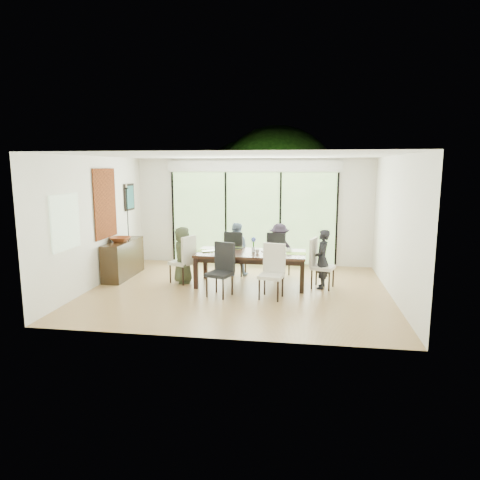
# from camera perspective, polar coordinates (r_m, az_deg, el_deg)

# --- Properties ---
(floor) EXTENTS (6.00, 5.00, 0.01)m
(floor) POSITION_cam_1_polar(r_m,az_deg,el_deg) (8.76, -0.24, -6.77)
(floor) COLOR olive
(floor) RESTS_ON ground
(ceiling) EXTENTS (6.00, 5.00, 0.01)m
(ceiling) POSITION_cam_1_polar(r_m,az_deg,el_deg) (8.40, -0.26, 11.25)
(ceiling) COLOR white
(ceiling) RESTS_ON wall_back
(wall_back) EXTENTS (6.00, 0.02, 2.70)m
(wall_back) POSITION_cam_1_polar(r_m,az_deg,el_deg) (10.94, 1.75, 3.78)
(wall_back) COLOR white
(wall_back) RESTS_ON floor
(wall_front) EXTENTS (6.00, 0.02, 2.70)m
(wall_front) POSITION_cam_1_polar(r_m,az_deg,el_deg) (6.04, -3.87, -1.08)
(wall_front) COLOR white
(wall_front) RESTS_ON floor
(wall_left) EXTENTS (0.02, 5.00, 2.70)m
(wall_left) POSITION_cam_1_polar(r_m,az_deg,el_deg) (9.41, -18.70, 2.30)
(wall_left) COLOR white
(wall_left) RESTS_ON floor
(wall_right) EXTENTS (0.02, 5.00, 2.70)m
(wall_right) POSITION_cam_1_polar(r_m,az_deg,el_deg) (8.56, 20.11, 1.53)
(wall_right) COLOR beige
(wall_right) RESTS_ON floor
(glass_doors) EXTENTS (4.20, 0.02, 2.30)m
(glass_doors) POSITION_cam_1_polar(r_m,az_deg,el_deg) (10.92, 1.72, 2.97)
(glass_doors) COLOR #598C3F
(glass_doors) RESTS_ON wall_back
(blinds_header) EXTENTS (4.40, 0.06, 0.28)m
(blinds_header) POSITION_cam_1_polar(r_m,az_deg,el_deg) (10.84, 1.75, 9.81)
(blinds_header) COLOR white
(blinds_header) RESTS_ON wall_back
(mullion_a) EXTENTS (0.05, 0.04, 2.30)m
(mullion_a) POSITION_cam_1_polar(r_m,az_deg,el_deg) (11.35, -8.89, 3.12)
(mullion_a) COLOR black
(mullion_a) RESTS_ON wall_back
(mullion_b) EXTENTS (0.05, 0.04, 2.30)m
(mullion_b) POSITION_cam_1_polar(r_m,az_deg,el_deg) (11.02, -1.91, 3.03)
(mullion_b) COLOR black
(mullion_b) RESTS_ON wall_back
(mullion_c) EXTENTS (0.05, 0.04, 2.30)m
(mullion_c) POSITION_cam_1_polar(r_m,az_deg,el_deg) (10.85, 5.39, 2.89)
(mullion_c) COLOR black
(mullion_c) RESTS_ON wall_back
(mullion_d) EXTENTS (0.05, 0.04, 2.30)m
(mullion_d) POSITION_cam_1_polar(r_m,az_deg,el_deg) (10.87, 12.79, 2.70)
(mullion_d) COLOR black
(mullion_d) RESTS_ON wall_back
(side_window) EXTENTS (0.02, 0.90, 1.00)m
(side_window) POSITION_cam_1_polar(r_m,az_deg,el_deg) (8.33, -22.25, 2.24)
(side_window) COLOR #8CAD7F
(side_window) RESTS_ON wall_left
(deck) EXTENTS (6.00, 1.80, 0.10)m
(deck) POSITION_cam_1_polar(r_m,az_deg,el_deg) (12.04, 2.21, -2.43)
(deck) COLOR brown
(deck) RESTS_ON ground
(rail_top) EXTENTS (6.00, 0.08, 0.06)m
(rail_top) POSITION_cam_1_polar(r_m,az_deg,el_deg) (12.71, 2.63, 0.96)
(rail_top) COLOR brown
(rail_top) RESTS_ON deck
(foliage_left) EXTENTS (3.20, 3.20, 3.20)m
(foliage_left) POSITION_cam_1_polar(r_m,az_deg,el_deg) (13.89, -4.36, 5.38)
(foliage_left) COLOR #14380F
(foliage_left) RESTS_ON ground
(foliage_mid) EXTENTS (4.00, 4.00, 4.00)m
(foliage_mid) POSITION_cam_1_polar(r_m,az_deg,el_deg) (14.14, 4.96, 6.91)
(foliage_mid) COLOR #14380F
(foliage_mid) RESTS_ON ground
(foliage_right) EXTENTS (2.80, 2.80, 2.80)m
(foliage_right) POSITION_cam_1_polar(r_m,az_deg,el_deg) (13.39, 12.44, 4.25)
(foliage_right) COLOR #14380F
(foliage_right) RESTS_ON ground
(foliage_far) EXTENTS (3.60, 3.60, 3.60)m
(foliage_far) POSITION_cam_1_polar(r_m,az_deg,el_deg) (14.94, 1.26, 6.40)
(foliage_far) COLOR #14380F
(foliage_far) RESTS_ON ground
(table_top) EXTENTS (2.28, 1.04, 0.06)m
(table_top) POSITION_cam_1_polar(r_m,az_deg,el_deg) (8.99, 1.44, -1.82)
(table_top) COLOR black
(table_top) RESTS_ON floor
(table_apron) EXTENTS (2.09, 0.85, 0.09)m
(table_apron) POSITION_cam_1_polar(r_m,az_deg,el_deg) (9.00, 1.44, -2.36)
(table_apron) COLOR black
(table_apron) RESTS_ON floor
(table_leg_fl) EXTENTS (0.09, 0.09, 0.65)m
(table_leg_fl) POSITION_cam_1_polar(r_m,az_deg,el_deg) (8.85, -5.89, -4.42)
(table_leg_fl) COLOR black
(table_leg_fl) RESTS_ON floor
(table_leg_fr) EXTENTS (0.09, 0.09, 0.65)m
(table_leg_fr) POSITION_cam_1_polar(r_m,az_deg,el_deg) (8.58, 8.27, -4.91)
(table_leg_fr) COLOR black
(table_leg_fr) RESTS_ON floor
(table_leg_bl) EXTENTS (0.09, 0.09, 0.65)m
(table_leg_bl) POSITION_cam_1_polar(r_m,az_deg,el_deg) (9.66, -4.63, -3.19)
(table_leg_bl) COLOR black
(table_leg_bl) RESTS_ON floor
(table_leg_br) EXTENTS (0.09, 0.09, 0.65)m
(table_leg_br) POSITION_cam_1_polar(r_m,az_deg,el_deg) (9.42, 8.30, -3.60)
(table_leg_br) COLOR black
(table_leg_br) RESTS_ON floor
(chair_left_end) EXTENTS (0.58, 0.58, 1.04)m
(chair_left_end) POSITION_cam_1_polar(r_m,az_deg,el_deg) (9.32, -7.76, -2.51)
(chair_left_end) COLOR beige
(chair_left_end) RESTS_ON floor
(chair_right_end) EXTENTS (0.54, 0.54, 1.04)m
(chair_right_end) POSITION_cam_1_polar(r_m,az_deg,el_deg) (8.97, 11.01, -3.08)
(chair_right_end) COLOR white
(chair_right_end) RESTS_ON floor
(chair_far_left) EXTENTS (0.49, 0.49, 1.04)m
(chair_far_left) POSITION_cam_1_polar(r_m,az_deg,el_deg) (9.91, -0.54, -1.69)
(chair_far_left) COLOR black
(chair_far_left) RESTS_ON floor
(chair_far_right) EXTENTS (0.55, 0.55, 1.04)m
(chair_far_right) POSITION_cam_1_polar(r_m,az_deg,el_deg) (9.80, 5.24, -1.85)
(chair_far_right) COLOR black
(chair_far_right) RESTS_ON floor
(chair_near_left) EXTENTS (0.55, 0.55, 1.04)m
(chair_near_left) POSITION_cam_1_polar(r_m,az_deg,el_deg) (8.26, -2.76, -4.01)
(chair_near_left) COLOR black
(chair_near_left) RESTS_ON floor
(chair_near_right) EXTENTS (0.51, 0.51, 1.04)m
(chair_near_right) POSITION_cam_1_polar(r_m,az_deg,el_deg) (8.13, 4.19, -4.25)
(chair_near_right) COLOR silver
(chair_near_right) RESTS_ON floor
(person_left_end) EXTENTS (0.44, 0.62, 1.22)m
(person_left_end) POSITION_cam_1_polar(r_m,az_deg,el_deg) (9.30, -7.66, -1.97)
(person_left_end) COLOR #3C442D
(person_left_end) RESTS_ON floor
(person_right_end) EXTENTS (0.43, 0.61, 1.22)m
(person_right_end) POSITION_cam_1_polar(r_m,az_deg,el_deg) (8.95, 10.90, -2.52)
(person_right_end) COLOR black
(person_right_end) RESTS_ON floor
(person_far_left) EXTENTS (0.58, 0.37, 1.22)m
(person_far_left) POSITION_cam_1_polar(r_m,az_deg,el_deg) (9.87, -0.56, -1.20)
(person_far_left) COLOR #809AB9
(person_far_left) RESTS_ON floor
(person_far_right) EXTENTS (0.62, 0.44, 1.22)m
(person_far_right) POSITION_cam_1_polar(r_m,az_deg,el_deg) (9.76, 5.25, -1.36)
(person_far_right) COLOR #271F2F
(person_far_right) RESTS_ON floor
(placemat_left) EXTENTS (0.42, 0.30, 0.01)m
(placemat_left) POSITION_cam_1_polar(r_m,az_deg,el_deg) (9.14, -4.48, -1.45)
(placemat_left) COLOR #7AA43A
(placemat_left) RESTS_ON table_top
(placemat_right) EXTENTS (0.42, 0.30, 0.01)m
(placemat_right) POSITION_cam_1_polar(r_m,az_deg,el_deg) (8.92, 7.52, -1.79)
(placemat_right) COLOR #90C546
(placemat_right) RESTS_ON table_top
(placemat_far_l) EXTENTS (0.42, 0.30, 0.01)m
(placemat_far_l) POSITION_cam_1_polar(r_m,az_deg,el_deg) (9.43, -0.97, -1.08)
(placemat_far_l) COLOR #7DA43A
(placemat_far_l) RESTS_ON table_top
(placemat_far_r) EXTENTS (0.42, 0.30, 0.01)m
(placemat_far_r) POSITION_cam_1_polar(r_m,az_deg,el_deg) (9.32, 5.10, -1.24)
(placemat_far_r) COLOR #97B540
(placemat_far_r) RESTS_ON table_top
(placemat_paper) EXTENTS (0.42, 0.30, 0.01)m
(placemat_paper) POSITION_cam_1_polar(r_m,az_deg,el_deg) (8.77, -2.37, -1.90)
(placemat_paper) COLOR white
(placemat_paper) RESTS_ON table_top
(tablet_far_l) EXTENTS (0.25, 0.17, 0.01)m
(tablet_far_l) POSITION_cam_1_polar(r_m,az_deg,el_deg) (9.37, -0.42, -1.10)
(tablet_far_l) COLOR black
(tablet_far_l) RESTS_ON table_top
(tablet_far_r) EXTENTS (0.23, 0.16, 0.01)m
(tablet_far_r) POSITION_cam_1_polar(r_m,az_deg,el_deg) (9.28, 4.78, -1.25)
(tablet_far_r) COLOR black
(tablet_far_r) RESTS_ON table_top
(papers) EXTENTS (0.28, 0.21, 0.00)m
(papers) POSITION_cam_1_polar(r_m,az_deg,el_deg) (8.88, 5.89, -1.82)
(papers) COLOR white
(papers) RESTS_ON table_top
(platter_base) EXTENTS (0.25, 0.25, 0.02)m
(platter_base) POSITION_cam_1_polar(r_m,az_deg,el_deg) (8.77, -2.37, -1.81)
(platter_base) COLOR white
(platter_base) RESTS_ON table_top
(platter_snacks) EXTENTS (0.19, 0.19, 0.01)m
(platter_snacks) POSITION_cam_1_polar(r_m,az_deg,el_deg) (8.77, -2.37, -1.70)
(platter_snacks) COLOR orange
(platter_snacks) RESTS_ON table_top
(vase) EXTENTS (0.08, 0.08, 0.11)m
(vase) POSITION_cam_1_polar(r_m,az_deg,el_deg) (9.01, 1.80, -1.24)
(vase) COLOR silver
(vase) RESTS_ON table_top
(hyacinth_stems) EXTENTS (0.04, 0.04, 0.15)m
(hyacinth_stems) POSITION_cam_1_polar(r_m,az_deg,el_deg) (8.99, 1.80, -0.53)
(hyacinth_stems) COLOR #337226
(hyacinth_stems) RESTS_ON table_top
(hyacinth_blooms) EXTENTS (0.10, 0.10, 0.10)m
(hyacinth_blooms) POSITION_cam_1_polar(r_m,az_deg,el_deg) (8.98, 1.81, 0.07)
(hyacinth_blooms) COLOR #4B5CBC
(hyacinth_blooms) RESTS_ON table_top
(laptop) EXTENTS (0.37, 0.35, 0.02)m
(laptop) POSITION_cam_1_polar(r_m,az_deg,el_deg) (9.02, -4.00, -1.53)
(laptop) COLOR silver
(laptop) RESTS_ON table_top
(cup_a) EXTENTS (0.14, 0.14, 0.09)m
(cup_a) POSITION_cam_1_polar(r_m,az_deg,el_deg) (9.23, -2.76, -1.06)
(cup_a) COLOR white
(cup_a) RESTS_ON table_top
(cup_b) EXTENTS (0.12, 0.12, 0.09)m
(cup_b) POSITION_cam_1_polar(r_m,az_deg,el_deg) (8.86, 2.33, -1.52)
(cup_b) COLOR white
(cup_b) RESTS_ON table_top
(cup_c) EXTENTS (0.16, 0.16, 0.09)m
(cup_c) POSITION_cam_1_polar(r_m,az_deg,el_deg) (9.01, 6.58, -1.38)
(cup_c) COLOR white
(cup_c) RESTS_ON table_top
(book) EXTENTS (0.24, 0.26, 0.02)m
(book) POSITION_cam_1_polar(r_m,az_deg,el_deg) (9.00, 3.06, -1.58)
(book) COLOR white
(book) RESTS_ON table_top
(sideboard) EXTENTS (0.41, 1.47, 0.83)m
(sideboard) POSITION_cam_1_polar(r_m,az_deg,el_deg) (10.09, -15.30, -2.45)
(sideboard) COLOR black
(sideboard) RESTS_ON floor
(bowl) EXTENTS (0.44, 0.44, 0.11)m
(bowl) POSITION_cam_1_polar(r_m,az_deg,el_deg) (9.92, -15.66, 0.08)
(bowl) COLOR brown
(bowl) RESTS_ON sideboard
(candlestick_base) EXTENTS (0.09, 0.09, 0.04)m
(candlestick_base) POSITION_cam_1_polar(r_m,az_deg,el_deg) (10.33, -14.64, 0.30)
(candlestick_base) COLOR black
(candlestick_base) RESTS_ON sideboard
(candlestick_shaft) EXTENTS (0.02, 0.02, 1.15)m
(candlestick_shaft) POSITION_cam_1_polar(r_m,az_deg,el_deg) (10.25, -14.77, 3.50)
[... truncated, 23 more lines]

